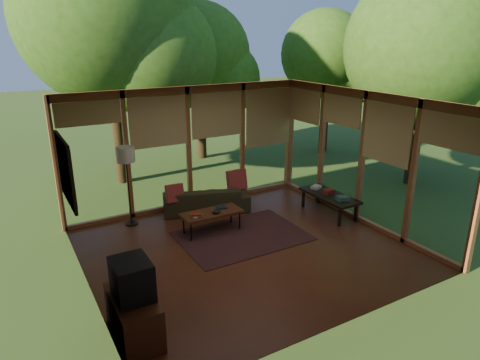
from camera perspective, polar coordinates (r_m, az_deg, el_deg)
floor at (r=7.95m, az=0.77°, el=-9.17°), size 5.50×5.50×0.00m
ceiling at (r=7.09m, az=0.86°, el=10.47°), size 5.50×5.50×0.00m
wall_left at (r=6.54m, az=-20.45°, el=-3.76°), size 0.04×5.00×2.70m
wall_front at (r=5.57m, az=14.15°, el=-7.08°), size 5.50×0.04×2.70m
window_wall_back at (r=9.56m, az=-6.87°, el=4.26°), size 5.50×0.12×2.70m
window_wall_right at (r=9.07m, az=15.96°, el=2.86°), size 0.12×5.00×2.70m
exterior_lawn at (r=18.58m, az=9.55°, el=6.92°), size 40.00×40.00×0.00m
tree_nw at (r=11.35m, az=-17.30°, el=20.15°), size 4.36×4.36×6.34m
tree_ne at (r=13.42m, az=-5.61°, el=16.23°), size 3.12×3.12×4.72m
tree_se at (r=11.60m, az=23.36°, el=16.04°), size 3.80×3.80×5.37m
tree_far at (r=14.33m, az=11.22°, el=16.10°), size 2.76×2.76×4.54m
rug at (r=8.41m, az=0.30°, el=-7.47°), size 2.40×1.70×0.01m
sofa at (r=9.51m, az=-4.53°, el=-2.54°), size 2.02×1.31×0.55m
pillow_left at (r=9.10m, az=-8.70°, el=-1.78°), size 0.37×0.20×0.39m
pillow_right at (r=9.68m, az=-0.44°, el=-0.03°), size 0.45×0.24×0.47m
ct_book_lower at (r=8.26m, az=-5.82°, el=-4.76°), size 0.21×0.17×0.03m
ct_book_upper at (r=8.25m, az=-5.83°, el=-4.55°), size 0.24×0.22×0.03m
ct_book_side at (r=8.61m, az=-2.53°, el=-3.68°), size 0.23×0.19×0.03m
ct_bowl at (r=8.37m, az=-3.18°, el=-4.21°), size 0.16×0.16×0.07m
media_cabinet at (r=5.90m, az=-13.98°, el=-17.31°), size 0.50×1.00×0.60m
television at (r=5.61m, az=-14.23°, el=-12.70°), size 0.45×0.55×0.50m
console_book_a at (r=9.16m, az=13.51°, el=-2.39°), size 0.27×0.22×0.09m
console_book_b at (r=9.46m, az=11.67°, el=-1.52°), size 0.24×0.19×0.10m
console_book_c at (r=9.75m, az=10.13°, el=-0.92°), size 0.27×0.23×0.06m
floor_lamp at (r=8.73m, az=-14.97°, el=2.72°), size 0.36×0.36×1.65m
coffee_table at (r=8.46m, az=-3.78°, el=-4.48°), size 1.20×0.50×0.43m
side_console at (r=9.46m, az=11.83°, el=-2.15°), size 0.60×1.40×0.46m
wall_painting at (r=7.80m, az=-22.20°, el=1.15°), size 0.06×1.35×1.15m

